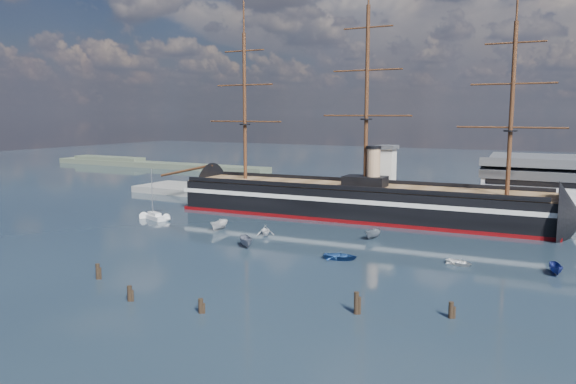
% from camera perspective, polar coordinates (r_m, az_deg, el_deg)
% --- Properties ---
extents(ground, '(600.00, 600.00, 0.00)m').
position_cam_1_polar(ground, '(119.50, 3.41, -4.15)').
color(ground, '#18232F').
rests_on(ground, ground).
extents(quay, '(180.00, 18.00, 2.00)m').
position_cam_1_polar(quay, '(149.38, 12.78, -1.89)').
color(quay, slate).
rests_on(quay, ground).
extents(quay_tower, '(5.00, 5.00, 15.00)m').
position_cam_1_polar(quay_tower, '(147.23, 9.96, 1.88)').
color(quay_tower, silver).
rests_on(quay_tower, ground).
extents(shoreline, '(120.00, 10.00, 4.00)m').
position_cam_1_polar(shoreline, '(276.54, -14.69, 2.82)').
color(shoreline, '#3F4C38').
rests_on(shoreline, ground).
extents(warship, '(113.30, 21.09, 53.94)m').
position_cam_1_polar(warship, '(137.46, 6.34, -0.88)').
color(warship, black).
rests_on(warship, ground).
extents(sailboat, '(7.85, 4.85, 12.10)m').
position_cam_1_polar(sailboat, '(137.83, -13.41, -2.40)').
color(sailboat, silver).
rests_on(sailboat, ground).
extents(motorboat_a, '(6.89, 2.83, 2.71)m').
position_cam_1_polar(motorboat_a, '(122.84, -7.01, -3.87)').
color(motorboat_a, silver).
rests_on(motorboat_a, ground).
extents(motorboat_b, '(2.15, 3.88, 1.71)m').
position_cam_1_polar(motorboat_b, '(98.30, 5.33, -6.84)').
color(motorboat_b, navy).
rests_on(motorboat_b, ground).
extents(motorboat_c, '(6.17, 3.21, 2.35)m').
position_cam_1_polar(motorboat_c, '(115.08, 8.63, -4.71)').
color(motorboat_c, slate).
rests_on(motorboat_c, ground).
extents(motorboat_d, '(7.06, 6.31, 2.44)m').
position_cam_1_polar(motorboat_d, '(116.84, -2.31, -4.43)').
color(motorboat_d, white).
rests_on(motorboat_d, ground).
extents(motorboat_e, '(2.08, 3.09, 1.34)m').
position_cam_1_polar(motorboat_e, '(98.63, 16.97, -7.12)').
color(motorboat_e, silver).
rests_on(motorboat_e, ground).
extents(motorboat_f, '(5.70, 3.19, 2.16)m').
position_cam_1_polar(motorboat_f, '(98.57, 25.54, -7.57)').
color(motorboat_f, navy).
rests_on(motorboat_f, ground).
extents(motorboat_g, '(6.34, 6.08, 2.57)m').
position_cam_1_polar(motorboat_g, '(107.05, -4.25, -5.60)').
color(motorboat_g, slate).
rests_on(motorboat_g, ground).
extents(piling_near_left, '(0.64, 0.64, 3.12)m').
position_cam_1_polar(piling_near_left, '(91.49, -18.73, -8.37)').
color(piling_near_left, black).
rests_on(piling_near_left, ground).
extents(piling_near_mid, '(0.64, 0.64, 2.60)m').
position_cam_1_polar(piling_near_mid, '(73.63, -8.84, -12.05)').
color(piling_near_mid, black).
rests_on(piling_near_mid, ground).
extents(piling_near_right, '(0.64, 0.64, 3.56)m').
position_cam_1_polar(piling_near_right, '(73.00, 6.94, -12.19)').
color(piling_near_right, black).
rests_on(piling_near_right, ground).
extents(piling_far_right, '(0.64, 0.64, 2.77)m').
position_cam_1_polar(piling_far_right, '(73.95, 16.19, -12.19)').
color(piling_far_right, black).
rests_on(piling_far_right, ground).
extents(piling_extra, '(0.64, 0.64, 2.84)m').
position_cam_1_polar(piling_extra, '(80.00, -15.76, -10.61)').
color(piling_extra, black).
rests_on(piling_extra, ground).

